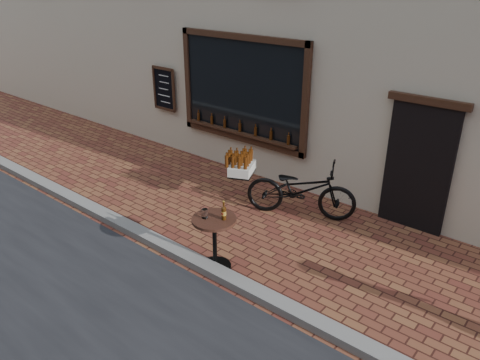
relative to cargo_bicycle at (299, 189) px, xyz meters
The scene contains 4 objects.
ground 2.60m from the cargo_bicycle, 93.69° to the right, with size 90.00×90.00×0.00m, color #5C271D.
kerb 2.39m from the cargo_bicycle, 94.01° to the right, with size 90.00×0.25×0.12m, color slate.
cargo_bicycle is the anchor object (origin of this frame).
bistro_table 2.19m from the cargo_bicycle, 91.41° to the right, with size 0.66×0.66×1.14m.
Camera 1 is at (4.17, -3.99, 4.18)m, focal length 35.00 mm.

